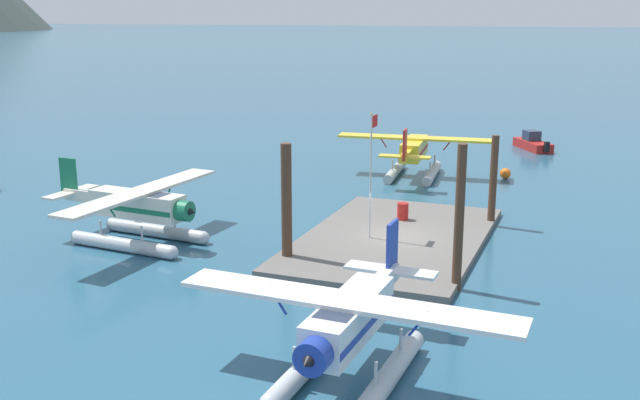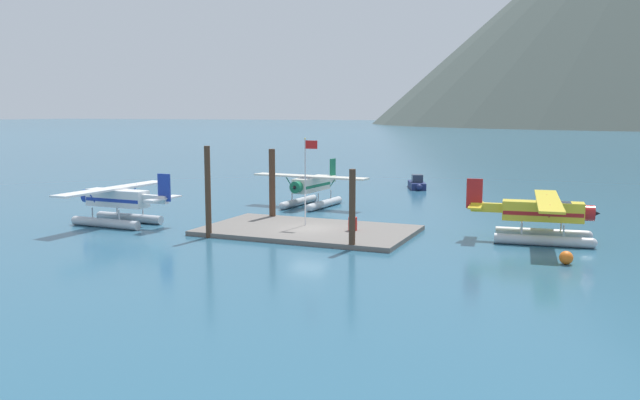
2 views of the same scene
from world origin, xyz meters
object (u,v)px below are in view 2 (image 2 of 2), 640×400
Objects in this scene: seaplane_white_port_aft at (117,203)px; fuel_drum at (353,224)px; flagpole at (307,171)px; mooring_buoy at (566,258)px; boat_navy_open_north at (417,184)px; seaplane_yellow_stbd_fwd at (543,217)px; seaplane_cream_bow_left at (311,188)px.

fuel_drum is at bearing 9.63° from seaplane_white_port_aft.
fuel_drum is at bearing -10.01° from flagpole.
flagpole is 0.57× the size of seaplane_white_port_aft.
flagpole reaches higher than fuel_drum.
boat_navy_open_north is (-16.04, 30.84, 0.13)m from mooring_buoy.
mooring_buoy is 6.21m from seaplane_yellow_stbd_fwd.
seaplane_yellow_stbd_fwd reaches higher than boat_navy_open_north.
flagpole is 13.98m from seaplane_white_port_aft.
boat_navy_open_north is (-2.73, 27.36, -0.25)m from fuel_drum.
mooring_buoy is at bearing -74.37° from seaplane_yellow_stbd_fwd.
seaplane_cream_bow_left is at bearing 145.70° from mooring_buoy.
seaplane_white_port_aft is 33.40m from boat_navy_open_north.
fuel_drum is 13.77m from mooring_buoy.
seaplane_cream_bow_left reaches higher than fuel_drum.
flagpole is at bearing -67.98° from seaplane_cream_bow_left.
seaplane_cream_bow_left reaches higher than boat_navy_open_north.
seaplane_yellow_stbd_fwd is (-1.64, 5.86, 1.22)m from mooring_buoy.
boat_navy_open_north is at bearing 117.48° from mooring_buoy.
seaplane_yellow_stbd_fwd reaches higher than mooring_buoy.
seaplane_yellow_stbd_fwd is at bearing -60.03° from boat_navy_open_north.
mooring_buoy is at bearing -13.67° from flagpole.
boat_navy_open_north is at bearing 64.90° from seaplane_white_port_aft.
seaplane_white_port_aft is 0.99× the size of seaplane_yellow_stbd_fwd.
boat_navy_open_north is at bearing 95.69° from fuel_drum.
seaplane_yellow_stbd_fwd and seaplane_cream_bow_left have the same top height.
mooring_buoy is 25.49m from seaplane_cream_bow_left.
seaplane_yellow_stbd_fwd is (28.56, 5.25, 0.00)m from seaplane_white_port_aft.
flagpole is 1.29× the size of boat_navy_open_north.
fuel_drum is 13.36m from seaplane_cream_bow_left.
mooring_buoy is 0.07× the size of seaplane_yellow_stbd_fwd.
seaplane_white_port_aft is at bearing -123.73° from seaplane_cream_bow_left.
seaplane_white_port_aft is 29.04m from seaplane_yellow_stbd_fwd.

